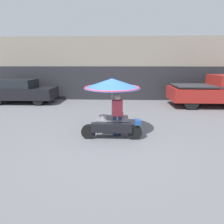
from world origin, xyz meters
name	(u,v)px	position (x,y,z in m)	size (l,w,h in m)	color
ground_plane	(113,140)	(0.00, 0.00, 0.00)	(36.00, 36.00, 0.00)	slate
shopfront_building	(116,69)	(0.00, 8.08, 2.18)	(28.00, 2.06, 4.39)	gray
vendor_motorcycle_cart	(112,90)	(-0.05, 0.63, 1.69)	(2.16, 2.05, 2.10)	black
vendor_person	(117,113)	(0.15, 0.45, 0.86)	(0.38, 0.22, 1.55)	navy
parked_car	(22,91)	(-6.33, 5.80, 0.81)	(4.31, 1.77, 1.58)	black
pickup_truck	(214,91)	(6.07, 5.21, 0.96)	(5.08, 2.00, 1.95)	black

